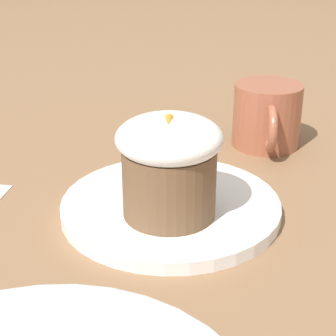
{
  "coord_description": "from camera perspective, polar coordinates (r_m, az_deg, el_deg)",
  "views": [
    {
      "loc": [
        0.5,
        0.03,
        0.28
      ],
      "look_at": [
        0.03,
        -0.0,
        0.06
      ],
      "focal_mm": 60.0,
      "sensor_mm": 36.0,
      "label": 1
    }
  ],
  "objects": [
    {
      "name": "spoon",
      "position": [
        0.57,
        -1.16,
        -2.75
      ],
      "size": [
        0.1,
        0.03,
        0.01
      ],
      "color": "#B7B7BC",
      "rests_on": "dessert_plate"
    },
    {
      "name": "dessert_plate",
      "position": [
        0.57,
        0.27,
        -3.93
      ],
      "size": [
        0.22,
        0.22,
        0.01
      ],
      "color": "white",
      "rests_on": "ground_plane"
    },
    {
      "name": "coffee_cup",
      "position": [
        0.73,
        10.03,
        5.24
      ],
      "size": [
        0.12,
        0.09,
        0.08
      ],
      "color": "#9E563D",
      "rests_on": "ground_plane"
    },
    {
      "name": "carrot_cake",
      "position": [
        0.52,
        -0.0,
        0.48
      ],
      "size": [
        0.1,
        0.1,
        0.1
      ],
      "color": "brown",
      "rests_on": "dessert_plate"
    },
    {
      "name": "ground_plane",
      "position": [
        0.57,
        0.27,
        -4.51
      ],
      "size": [
        4.0,
        4.0,
        0.0
      ],
      "primitive_type": "plane",
      "color": "#846042"
    }
  ]
}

